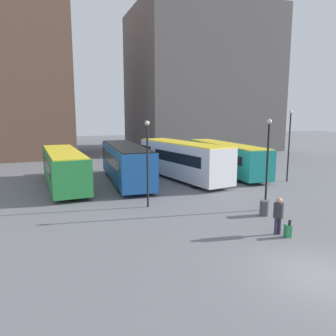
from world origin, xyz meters
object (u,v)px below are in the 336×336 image
(lamp_post_0, at_px, (289,140))
(bus_2, at_px, (182,159))
(traveler, at_px, (278,213))
(lamp_post_1, at_px, (147,157))
(lamp_post_2, at_px, (268,157))
(trash_bin, at_px, (264,208))
(bus_1, at_px, (125,162))
(bus_0, at_px, (64,167))
(suitcase, at_px, (288,231))
(bus_3, at_px, (225,157))

(lamp_post_0, bearing_deg, bus_2, 152.02)
(traveler, xyz_separation_m, lamp_post_0, (8.97, 9.80, 2.43))
(lamp_post_1, bearing_deg, bus_2, 53.58)
(bus_2, bearing_deg, lamp_post_2, 175.72)
(lamp_post_1, height_order, trash_bin, lamp_post_1)
(bus_1, xyz_separation_m, trash_bin, (5.13, -11.87, -1.28))
(bus_0, height_order, trash_bin, bus_0)
(lamp_post_0, relative_size, trash_bin, 7.04)
(suitcase, xyz_separation_m, lamp_post_1, (-4.56, 7.14, 2.83))
(lamp_post_1, relative_size, lamp_post_2, 0.98)
(bus_2, xyz_separation_m, suitcase, (-0.86, -14.49, -1.47))
(bus_2, height_order, suitcase, bus_2)
(lamp_post_1, bearing_deg, lamp_post_2, -26.15)
(bus_3, bearing_deg, lamp_post_2, 162.71)
(bus_1, xyz_separation_m, lamp_post_0, (12.83, -4.75, 1.80))
(bus_0, xyz_separation_m, trash_bin, (10.09, -11.86, -1.14))
(bus_2, distance_m, lamp_post_1, 9.24)
(bus_0, bearing_deg, lamp_post_0, -107.45)
(traveler, bearing_deg, suitcase, -151.06)
(bus_1, bearing_deg, suitcase, -161.38)
(bus_3, xyz_separation_m, traveler, (-6.10, -15.26, -0.52))
(bus_0, bearing_deg, lamp_post_2, -138.07)
(bus_0, bearing_deg, bus_1, -92.38)
(bus_1, height_order, trash_bin, bus_1)
(suitcase, relative_size, trash_bin, 1.01)
(bus_2, relative_size, lamp_post_2, 2.12)
(bus_0, xyz_separation_m, bus_1, (4.96, 0.01, 0.14))
(bus_3, bearing_deg, bus_0, 94.83)
(bus_3, distance_m, lamp_post_1, 13.64)
(bus_1, bearing_deg, trash_bin, -153.09)
(bus_2, xyz_separation_m, lamp_post_1, (-5.43, -7.35, 1.36))
(bus_1, xyz_separation_m, bus_3, (9.96, 0.70, -0.11))
(bus_0, height_order, suitcase, bus_0)
(bus_2, distance_m, lamp_post_0, 9.13)
(bus_2, relative_size, trash_bin, 13.42)
(bus_2, bearing_deg, lamp_post_0, -127.34)
(bus_0, xyz_separation_m, lamp_post_0, (17.79, -4.74, 1.94))
(bus_3, height_order, lamp_post_2, lamp_post_2)
(lamp_post_2, distance_m, trash_bin, 2.98)
(traveler, bearing_deg, lamp_post_2, -21.55)
(traveler, xyz_separation_m, trash_bin, (1.27, 2.68, -0.65))
(bus_3, height_order, trash_bin, bus_3)
(suitcase, bearing_deg, bus_3, -12.92)
(trash_bin, bearing_deg, bus_2, 91.10)
(bus_2, relative_size, lamp_post_0, 1.91)
(traveler, bearing_deg, trash_bin, -17.60)
(lamp_post_1, distance_m, trash_bin, 7.41)
(traveler, distance_m, lamp_post_0, 13.50)
(bus_0, relative_size, bus_3, 0.89)
(bus_0, bearing_deg, trash_bin, -142.13)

